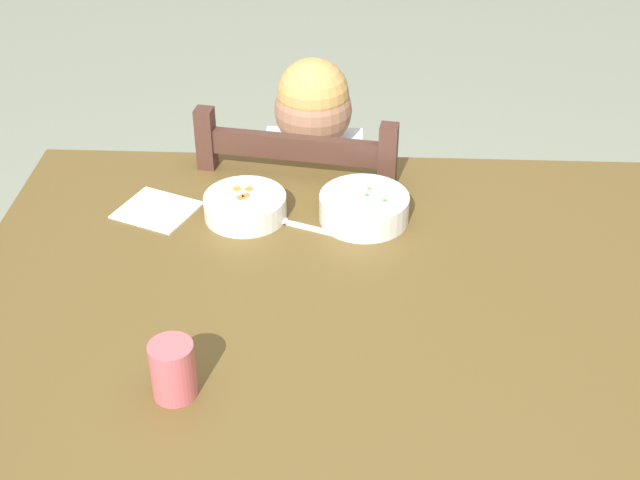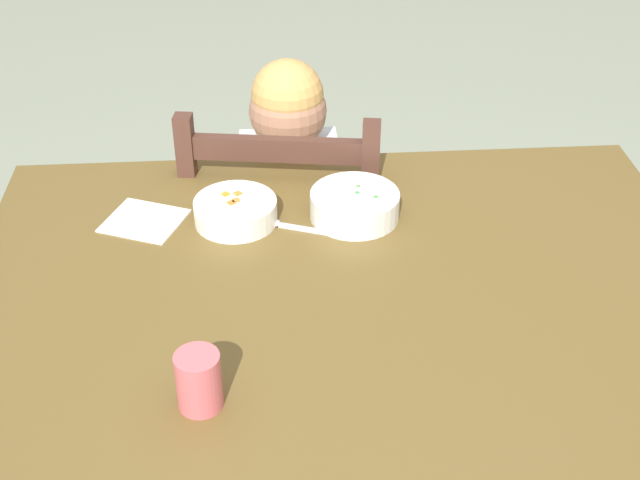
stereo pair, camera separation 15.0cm
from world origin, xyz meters
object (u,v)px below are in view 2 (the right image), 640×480
at_px(spoon, 280,224).
at_px(drinking_cup, 199,381).
at_px(dining_chair, 289,264).
at_px(bowl_of_peas, 355,205).
at_px(dining_table, 343,331).
at_px(child_figure, 290,199).
at_px(bowl_of_carrots, 236,211).

bearing_deg(spoon, drinking_cup, -105.63).
xyz_separation_m(dining_chair, bowl_of_peas, (0.12, -0.30, 0.35)).
bearing_deg(dining_chair, dining_table, -81.06).
relative_size(child_figure, spoon, 7.05).
bearing_deg(drinking_cup, child_figure, 78.30).
bearing_deg(bowl_of_peas, dining_chair, 111.98).
relative_size(bowl_of_peas, spoon, 1.27).
bearing_deg(spoon, dining_chair, 85.73).
bearing_deg(bowl_of_carrots, dining_table, -48.58).
xyz_separation_m(spoon, drinking_cup, (-0.13, -0.46, 0.04)).
bearing_deg(bowl_of_peas, dining_table, -100.85).
xyz_separation_m(child_figure, bowl_of_carrots, (-0.11, -0.29, 0.16)).
relative_size(bowl_of_peas, bowl_of_carrots, 1.08).
distance_m(child_figure, bowl_of_carrots, 0.35).
bearing_deg(child_figure, spoon, -95.70).
xyz_separation_m(dining_chair, bowl_of_carrots, (-0.11, -0.30, 0.35)).
xyz_separation_m(dining_chair, spoon, (-0.02, -0.32, 0.33)).
xyz_separation_m(dining_table, bowl_of_peas, (0.04, 0.21, 0.13)).
bearing_deg(child_figure, dining_table, -81.74).
distance_m(bowl_of_peas, spoon, 0.15).
bearing_deg(dining_table, spoon, 118.93).
distance_m(child_figure, spoon, 0.35).
bearing_deg(bowl_of_carrots, bowl_of_peas, -0.01).
distance_m(dining_table, dining_chair, 0.56).
bearing_deg(dining_chair, bowl_of_peas, -68.02).
height_order(bowl_of_peas, spoon, bowl_of_peas).
bearing_deg(dining_table, child_figure, 98.26).
distance_m(child_figure, bowl_of_peas, 0.35).
bearing_deg(spoon, child_figure, 84.30).
bearing_deg(dining_chair, drinking_cup, -101.07).
height_order(dining_chair, child_figure, child_figure).
distance_m(dining_table, child_figure, 0.51).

